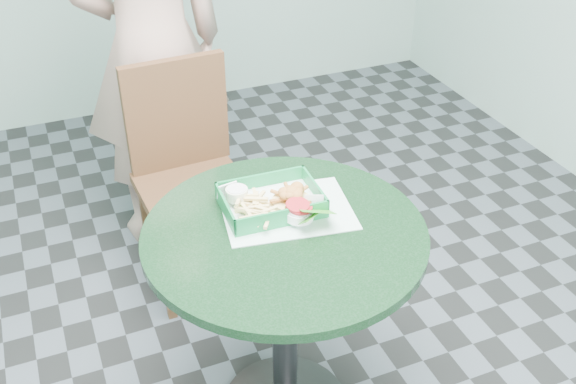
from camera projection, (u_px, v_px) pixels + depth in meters
name	position (u px, v px, depth m)	size (l,w,h in m)	color
cafe_table	(285.00, 281.00, 2.01)	(0.81, 0.81, 0.75)	#2E2E30
dining_chair	(187.00, 163.00, 2.67)	(0.41, 0.41, 0.93)	black
diner_person	(147.00, 5.00, 2.63)	(0.78, 0.51, 2.13)	tan
placemat	(287.00, 216.00, 1.99)	(0.38, 0.28, 0.00)	silver
food_basket	(271.00, 209.00, 2.00)	(0.28, 0.21, 0.06)	#127D3E
crab_sandwich	(292.00, 201.00, 1.97)	(0.12, 0.12, 0.07)	#D7BA71
fries_pile	(255.00, 215.00, 1.93)	(0.12, 0.13, 0.05)	#F0D081
sauce_ramekin	(237.00, 200.00, 1.98)	(0.07, 0.07, 0.04)	white
garnish_cup	(304.00, 217.00, 1.92)	(0.12, 0.12, 0.05)	white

